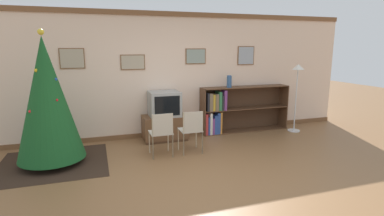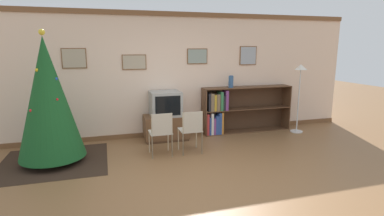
% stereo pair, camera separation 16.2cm
% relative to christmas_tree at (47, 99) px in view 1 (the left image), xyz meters
% --- Properties ---
extents(ground_plane, '(24.00, 24.00, 0.00)m').
position_rel_christmas_tree_xyz_m(ground_plane, '(2.23, -1.43, -1.12)').
color(ground_plane, brown).
extents(wall_back, '(8.95, 0.11, 2.70)m').
position_rel_christmas_tree_xyz_m(wall_back, '(2.23, 1.10, 0.23)').
color(wall_back, beige).
rests_on(wall_back, ground_plane).
extents(area_rug, '(1.78, 1.66, 0.01)m').
position_rel_christmas_tree_xyz_m(area_rug, '(0.00, 0.00, -1.12)').
color(area_rug, '#332319').
rests_on(area_rug, ground_plane).
extents(christmas_tree, '(1.08, 1.08, 2.24)m').
position_rel_christmas_tree_xyz_m(christmas_tree, '(0.00, 0.00, 0.00)').
color(christmas_tree, maroon).
rests_on(christmas_tree, area_rug).
extents(tv_console, '(0.93, 0.55, 0.53)m').
position_rel_christmas_tree_xyz_m(tv_console, '(2.13, 0.75, -0.86)').
color(tv_console, '#4C311E').
rests_on(tv_console, ground_plane).
extents(television, '(0.64, 0.54, 0.52)m').
position_rel_christmas_tree_xyz_m(television, '(2.13, 0.75, -0.33)').
color(television, '#9E9E99').
rests_on(television, tv_console).
extents(folding_chair_left, '(0.40, 0.40, 0.82)m').
position_rel_christmas_tree_xyz_m(folding_chair_left, '(1.85, -0.24, -0.65)').
color(folding_chair_left, '#BCB29E').
rests_on(folding_chair_left, ground_plane).
extents(folding_chair_right, '(0.40, 0.40, 0.82)m').
position_rel_christmas_tree_xyz_m(folding_chair_right, '(2.41, -0.24, -0.65)').
color(folding_chair_right, '#BCB29E').
rests_on(folding_chair_right, ground_plane).
extents(bookshelf, '(2.14, 0.36, 1.06)m').
position_rel_christmas_tree_xyz_m(bookshelf, '(3.69, 0.86, -0.60)').
color(bookshelf, brown).
rests_on(bookshelf, ground_plane).
extents(vase, '(0.11, 0.11, 0.27)m').
position_rel_christmas_tree_xyz_m(vase, '(3.65, 0.82, 0.08)').
color(vase, '#335684').
rests_on(vase, bookshelf).
extents(standing_lamp, '(0.28, 0.28, 1.58)m').
position_rel_christmas_tree_xyz_m(standing_lamp, '(5.20, 0.45, 0.09)').
color(standing_lamp, silver).
rests_on(standing_lamp, ground_plane).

